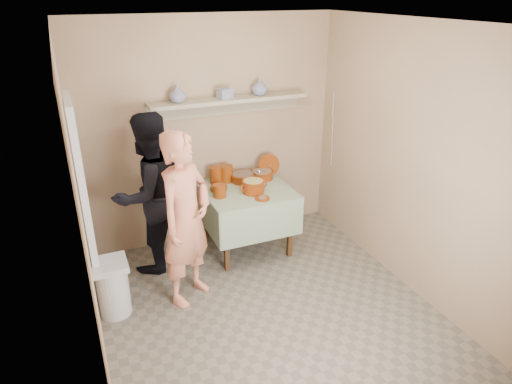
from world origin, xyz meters
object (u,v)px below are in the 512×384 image
person_cook (186,220)px  serving_table (246,198)px  person_helper (150,194)px  cazuela_rice (253,185)px  trash_bin (113,287)px

person_cook → serving_table: person_cook is taller
person_cook → person_helper: bearing=68.8°
cazuela_rice → trash_bin: (-1.63, -0.50, -0.56)m
person_helper → cazuela_rice: size_ratio=5.26×
serving_table → cazuela_rice: cazuela_rice is taller
cazuela_rice → trash_bin: bearing=-162.9°
serving_table → trash_bin: size_ratio=1.74×
cazuela_rice → trash_bin: 1.80m
person_helper → serving_table: (1.07, -0.02, -0.23)m
person_helper → cazuela_rice: person_helper is taller
person_cook → serving_table: bearing=-0.0°
serving_table → trash_bin: (-1.60, -0.64, -0.36)m
serving_table → cazuela_rice: 0.25m
person_helper → person_cook: bearing=80.9°
person_cook → cazuela_rice: bearing=-7.4°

